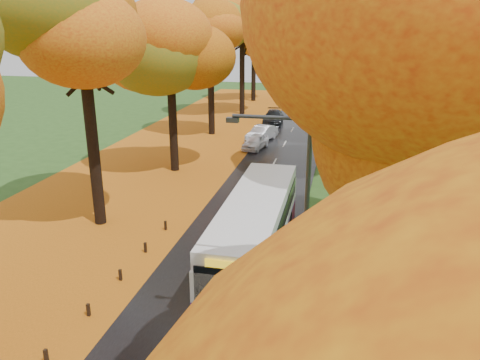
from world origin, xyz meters
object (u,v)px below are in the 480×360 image
(bus, at_px, (255,228))
(car_white, at_px, (255,142))
(streetlamp_mid, at_px, (329,104))
(car_dark, at_px, (273,117))
(streetlamp_far, at_px, (338,74))
(streetlamp_near, at_px, (297,225))
(car_silver, at_px, (262,133))

(bus, distance_m, car_white, 19.82)
(streetlamp_mid, xyz_separation_m, bus, (-2.46, -15.69, -3.13))
(streetlamp_mid, distance_m, car_dark, 16.27)
(streetlamp_far, bearing_deg, streetlamp_near, -90.00)
(streetlamp_mid, height_order, car_dark, streetlamp_mid)
(streetlamp_near, bearing_deg, car_dark, 99.80)
(car_white, relative_size, car_silver, 0.88)
(streetlamp_mid, height_order, streetlamp_far, same)
(bus, height_order, car_white, bus)
(streetlamp_far, relative_size, car_white, 2.19)
(car_silver, relative_size, car_dark, 0.86)
(car_silver, bearing_deg, streetlamp_far, 84.43)
(streetlamp_near, xyz_separation_m, car_silver, (-6.16, 28.70, -3.99))
(streetlamp_mid, bearing_deg, streetlamp_far, 90.00)
(streetlamp_near, relative_size, bus, 0.72)
(streetlamp_far, distance_m, car_white, 19.69)
(streetlamp_far, xyz_separation_m, bus, (-2.46, -37.69, -3.13))
(streetlamp_mid, relative_size, streetlamp_far, 1.00)
(streetlamp_mid, xyz_separation_m, car_silver, (-6.16, 6.70, -3.99))
(car_white, bearing_deg, streetlamp_near, -66.90)
(streetlamp_near, height_order, car_dark, streetlamp_near)
(streetlamp_near, bearing_deg, car_white, 103.51)
(car_silver, bearing_deg, car_white, -74.23)
(car_white, bearing_deg, car_dark, 100.17)
(streetlamp_far, distance_m, car_silver, 16.97)
(streetlamp_far, xyz_separation_m, car_dark, (-6.30, -7.54, -3.97))
(car_white, bearing_deg, streetlamp_far, 80.85)
(streetlamp_near, height_order, car_silver, streetlamp_near)
(streetlamp_far, bearing_deg, car_dark, -129.88)
(streetlamp_near, relative_size, streetlamp_far, 1.00)
(streetlamp_near, height_order, streetlamp_mid, same)
(streetlamp_near, bearing_deg, streetlamp_mid, 90.00)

